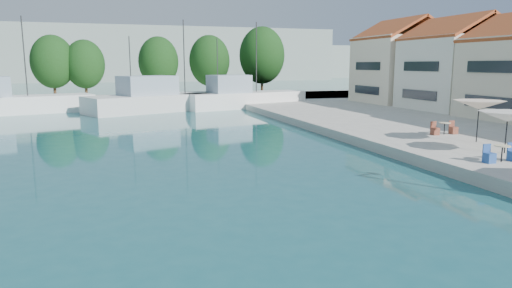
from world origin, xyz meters
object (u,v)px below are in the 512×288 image
object	(u,v)px
trawler_04	(243,99)
umbrella_white	(508,117)
umbrella_cream	(479,105)
trawler_03	(167,101)
trawler_02	(7,104)

from	to	relation	value
trawler_04	umbrella_white	size ratio (longest dim) A/B	5.44
umbrella_white	umbrella_cream	xyz separation A→B (m)	(1.15, 3.11, 0.29)
umbrella_cream	umbrella_white	bearing A→B (deg)	-110.31
trawler_03	umbrella_white	bearing A→B (deg)	-91.66
trawler_04	trawler_02	bearing A→B (deg)	163.73
trawler_03	umbrella_white	xyz separation A→B (m)	(12.91, -32.86, 1.37)
trawler_03	trawler_04	distance (m)	8.82
umbrella_white	umbrella_cream	distance (m)	3.33
umbrella_cream	trawler_02	bearing A→B (deg)	134.27
trawler_02	trawler_04	world-z (taller)	same
trawler_02	umbrella_white	bearing A→B (deg)	-66.13
trawler_03	trawler_04	world-z (taller)	same
trawler_03	umbrella_cream	xyz separation A→B (m)	(14.06, -29.76, 1.66)
trawler_02	trawler_03	size ratio (longest dim) A/B	0.87
umbrella_white	umbrella_cream	world-z (taller)	umbrella_cream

